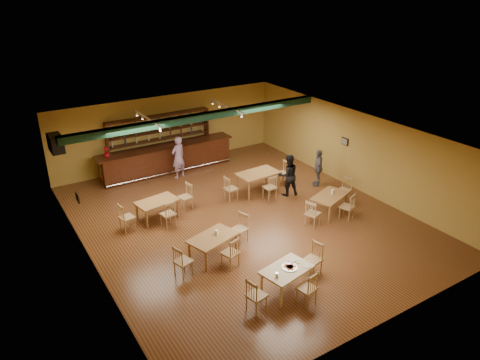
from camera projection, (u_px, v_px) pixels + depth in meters
floor at (243, 219)px, 15.21m from camera, size 12.00×12.00×0.00m
ceiling_beam at (201, 117)px, 16.20m from camera, size 10.00×0.30×0.25m
track_rail_left at (148, 119)px, 15.77m from camera, size 0.05×2.50×0.05m
track_rail_right at (226, 106)px, 17.31m from camera, size 0.05×2.50×0.05m
ac_unit at (56, 143)px, 15.18m from camera, size 0.34×0.70×0.48m
picture_left at (78, 197)px, 12.89m from camera, size 0.04×0.34×0.28m
picture_right at (345, 141)px, 17.30m from camera, size 0.04×0.34×0.28m
bar_counter at (167, 159)px, 18.74m from camera, size 5.82×0.85×1.13m
back_bar_hutch at (160, 141)px, 18.99m from camera, size 4.50×0.40×2.28m
poinsettia at (106, 152)px, 17.23m from camera, size 0.31×0.31×0.43m
dining_table_a at (158, 210)px, 15.09m from camera, size 1.46×1.01×0.68m
dining_table_b at (258, 182)px, 17.01m from camera, size 1.60×1.02×0.78m
dining_table_c at (213, 247)px, 12.98m from camera, size 1.58×1.20×0.70m
dining_table_d at (329, 204)px, 15.46m from camera, size 1.56×1.23×0.68m
near_table at (286, 280)px, 11.58m from camera, size 1.43×1.07×0.69m
pizza_tray at (290, 267)px, 11.48m from camera, size 0.54×0.54×0.01m
parmesan_shaker at (277, 275)px, 11.11m from camera, size 0.09×0.09×0.11m
napkin_stack at (292, 261)px, 11.73m from camera, size 0.23×0.19×0.03m
pizza_server at (293, 264)px, 11.58m from camera, size 0.33×0.14×0.00m
side_plate at (307, 266)px, 11.54m from camera, size 0.26×0.26×0.01m
patron_bar at (178, 157)px, 18.04m from camera, size 0.73×0.59×1.74m
patron_right_a at (288, 175)px, 16.61m from camera, size 0.91×0.78×1.60m
patron_right_b at (318, 167)px, 17.43m from camera, size 0.81×0.90×1.47m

